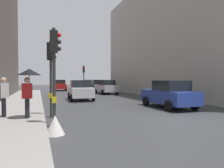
% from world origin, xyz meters
% --- Properties ---
extents(ground_plane, '(120.00, 120.00, 0.00)m').
position_xyz_m(ground_plane, '(0.00, 0.00, 0.00)').
color(ground_plane, '#38383A').
extents(sidewalk_kerb, '(2.95, 40.00, 0.16)m').
position_xyz_m(sidewalk_kerb, '(-7.00, 6.00, 0.08)').
color(sidewalk_kerb, gray).
rests_on(sidewalk_kerb, ground).
extents(building_facade_right, '(12.00, 24.52, 13.03)m').
position_xyz_m(building_facade_right, '(11.52, 11.53, 6.51)').
color(building_facade_right, '#B2ADA3').
rests_on(building_facade_right, ground).
extents(traffic_light_far_median, '(0.24, 0.43, 3.74)m').
position_xyz_m(traffic_light_far_median, '(0.16, 19.98, 2.58)').
color(traffic_light_far_median, '#2D2D2D').
rests_on(traffic_light_far_median, ground).
extents(traffic_light_near_left, '(0.44, 0.27, 3.81)m').
position_xyz_m(traffic_light_near_left, '(-5.20, 0.48, 2.62)').
color(traffic_light_near_left, '#2D2D2D').
rests_on(traffic_light_near_left, ground).
extents(traffic_light_near_right, '(0.45, 0.35, 3.70)m').
position_xyz_m(traffic_light_near_right, '(-5.20, 2.53, 2.55)').
color(traffic_light_near_right, '#2D2D2D').
rests_on(traffic_light_near_right, ground).
extents(car_white_compact, '(2.25, 4.31, 1.76)m').
position_xyz_m(car_white_compact, '(-2.25, 10.26, 0.88)').
color(car_white_compact, silver).
rests_on(car_white_compact, ground).
extents(car_silver_hatchback, '(2.13, 4.26, 1.76)m').
position_xyz_m(car_silver_hatchback, '(2.18, 16.27, 0.88)').
color(car_silver_hatchback, '#BCBCC1').
rests_on(car_silver_hatchback, ground).
extents(car_red_sedan, '(2.25, 4.32, 1.76)m').
position_xyz_m(car_red_sedan, '(-2.45, 26.03, 0.88)').
color(car_red_sedan, red).
rests_on(car_red_sedan, ground).
extents(car_yellow_taxi, '(2.10, 4.24, 1.76)m').
position_xyz_m(car_yellow_taxi, '(2.75, 28.11, 0.88)').
color(car_yellow_taxi, yellow).
rests_on(car_yellow_taxi, ground).
extents(car_dark_suv, '(2.07, 4.22, 1.76)m').
position_xyz_m(car_dark_suv, '(2.70, 22.28, 0.88)').
color(car_dark_suv, black).
rests_on(car_dark_suv, ground).
extents(car_blue_van, '(2.10, 4.24, 1.76)m').
position_xyz_m(car_blue_van, '(2.10, 3.28, 0.88)').
color(car_blue_van, navy).
rests_on(car_blue_van, ground).
extents(pedestrian_with_umbrella, '(1.00, 1.00, 2.14)m').
position_xyz_m(pedestrian_with_umbrella, '(-6.19, 1.90, 1.84)').
color(pedestrian_with_umbrella, black).
rests_on(pedestrian_with_umbrella, sidewalk_kerb).
extents(pedestrian_with_black_backpack, '(0.65, 0.42, 1.77)m').
position_xyz_m(pedestrian_with_black_backpack, '(-7.30, 2.54, 1.16)').
color(pedestrian_with_black_backpack, black).
rests_on(pedestrian_with_black_backpack, sidewalk_kerb).
extents(warning_sign_triangle, '(0.64, 0.64, 0.65)m').
position_xyz_m(warning_sign_triangle, '(-5.29, -0.65, 0.33)').
color(warning_sign_triangle, silver).
rests_on(warning_sign_triangle, ground).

